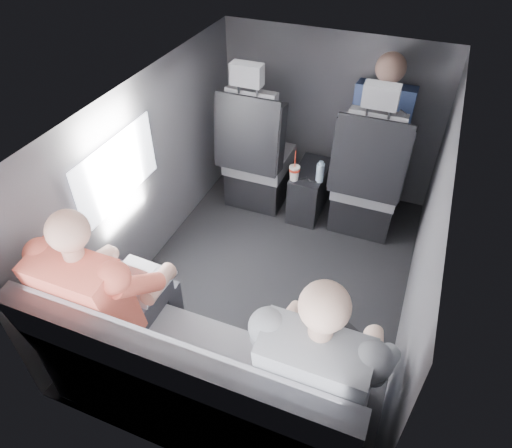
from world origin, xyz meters
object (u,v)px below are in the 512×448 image
at_px(soda_cup, 294,172).
at_px(passenger_rear_left, 109,297).
at_px(laptop_white, 134,278).
at_px(laptop_black, 331,336).
at_px(front_seat_right, 367,185).
at_px(front_seat_left, 257,161).
at_px(rear_bench, 199,384).
at_px(passenger_rear_right, 319,368).
at_px(water_bottle, 320,172).
at_px(passenger_front_right, 379,127).
at_px(center_console, 309,190).

distance_m(soda_cup, passenger_rear_left, 1.74).
xyz_separation_m(laptop_white, laptop_black, (1.06, 0.03, -0.00)).
xyz_separation_m(front_seat_right, passenger_rear_left, (-0.98, -1.81, 0.24)).
bearing_deg(passenger_rear_left, soda_cup, 75.17).
bearing_deg(front_seat_left, soda_cup, -20.79).
bearing_deg(soda_cup, passenger_rear_left, -104.83).
bearing_deg(rear_bench, passenger_rear_left, 169.83).
relative_size(soda_cup, passenger_rear_left, 0.20).
bearing_deg(laptop_black, passenger_rear_right, -91.56).
bearing_deg(passenger_rear_right, front_seat_left, 119.32).
height_order(rear_bench, laptop_black, rear_bench).
xyz_separation_m(front_seat_left, passenger_rear_left, (-0.08, -1.81, 0.24)).
relative_size(front_seat_right, laptop_black, 3.15).
height_order(water_bottle, laptop_white, laptop_white).
relative_size(rear_bench, laptop_white, 4.84).
xyz_separation_m(laptop_white, passenger_rear_right, (1.05, -0.16, 0.01)).
distance_m(laptop_white, passenger_front_right, 2.12).
bearing_deg(laptop_black, laptop_white, -178.22).
bearing_deg(water_bottle, front_seat_left, 171.19).
height_order(front_seat_right, passenger_rear_right, same).
relative_size(water_bottle, laptop_white, 0.53).
xyz_separation_m(front_seat_right, laptop_black, (0.12, -1.62, 0.23)).
xyz_separation_m(front_seat_left, laptop_black, (1.02, -1.62, 0.23)).
bearing_deg(passenger_front_right, rear_bench, -101.40).
bearing_deg(water_bottle, rear_bench, -93.15).
height_order(front_seat_left, passenger_rear_left, front_seat_left).
distance_m(passenger_rear_left, passenger_front_right, 2.28).
distance_m(laptop_white, passenger_rear_left, 0.16).
bearing_deg(front_seat_right, water_bottle, -166.31).
distance_m(front_seat_left, laptop_black, 1.92).
relative_size(rear_bench, water_bottle, 9.19).
relative_size(laptop_white, laptop_black, 0.82).
xyz_separation_m(front_seat_right, laptop_white, (-0.94, -1.65, 0.23)).
bearing_deg(laptop_black, front_seat_left, 122.28).
height_order(front_seat_right, soda_cup, front_seat_right).
relative_size(front_seat_right, passenger_front_right, 1.43).
xyz_separation_m(water_bottle, passenger_rear_left, (-0.63, -1.72, 0.16)).
bearing_deg(passenger_rear_left, rear_bench, -10.17).
bearing_deg(rear_bench, front_seat_left, 103.31).
relative_size(passenger_rear_left, passenger_front_right, 1.42).
bearing_deg(center_console, laptop_white, -106.08).
height_order(laptop_black, passenger_rear_right, passenger_rear_right).
bearing_deg(passenger_rear_left, front_seat_right, 61.58).
height_order(laptop_black, passenger_rear_left, passenger_rear_left).
relative_size(center_console, soda_cup, 1.89).
bearing_deg(water_bottle, soda_cup, -164.15).
bearing_deg(front_seat_right, center_console, 174.93).
xyz_separation_m(soda_cup, passenger_rear_right, (0.65, -1.67, 0.18)).
bearing_deg(center_console, passenger_front_right, 26.59).
xyz_separation_m(front_seat_right, center_console, (-0.45, 0.04, -0.20)).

